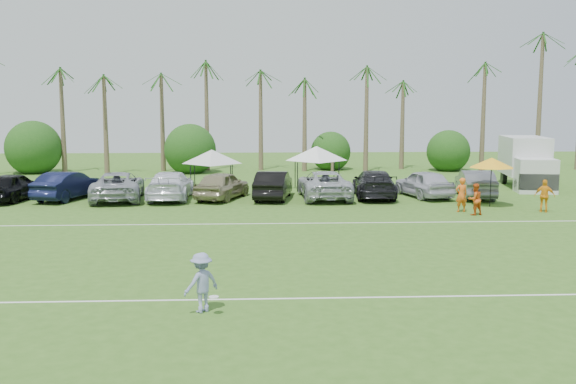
{
  "coord_description": "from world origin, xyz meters",
  "views": [
    {
      "loc": [
        -0.35,
        -16.21,
        5.66
      ],
      "look_at": [
        1.04,
        13.46,
        1.6
      ],
      "focal_mm": 40.0,
      "sensor_mm": 36.0,
      "label": 1
    }
  ],
  "objects": [
    {
      "name": "sideline_player_c",
      "position": [
        14.78,
        16.63,
        0.87
      ],
      "size": [
        1.11,
        0.79,
        1.74
      ],
      "primitive_type": "imported",
      "rotation": [
        0.0,
        0.0,
        2.75
      ],
      "color": "#FFA21C",
      "rests_on": "ground"
    },
    {
      "name": "canopy_tent_left",
      "position": [
        -3.37,
        25.78,
        2.73
      ],
      "size": [
        3.94,
        3.94,
        3.19
      ],
      "color": "black",
      "rests_on": "ground"
    },
    {
      "name": "sideline_player_a",
      "position": [
        10.41,
        16.95,
        0.91
      ],
      "size": [
        0.73,
        0.55,
        1.82
      ],
      "primitive_type": "imported",
      "rotation": [
        0.0,
        0.0,
        3.32
      ],
      "color": "orange",
      "rests_on": "ground"
    },
    {
      "name": "ground",
      "position": [
        0.0,
        0.0,
        0.0
      ],
      "size": [
        120.0,
        120.0,
        0.0
      ],
      "primitive_type": "plane",
      "color": "#37621D",
      "rests_on": "ground"
    },
    {
      "name": "bush_tree_1",
      "position": [
        -6.0,
        39.0,
        1.8
      ],
      "size": [
        4.0,
        4.0,
        4.0
      ],
      "color": "brown",
      "rests_on": "ground"
    },
    {
      "name": "palm_tree_2",
      "position": [
        -12.0,
        38.0,
        9.21
      ],
      "size": [
        2.4,
        2.4,
        10.9
      ],
      "color": "brown",
      "rests_on": "ground"
    },
    {
      "name": "palm_tree_9",
      "position": [
        18.0,
        38.0,
        8.35
      ],
      "size": [
        2.4,
        2.4,
        9.9
      ],
      "color": "brown",
      "rests_on": "ground"
    },
    {
      "name": "palm_tree_6",
      "position": [
        4.0,
        38.0,
        9.21
      ],
      "size": [
        2.4,
        2.4,
        10.9
      ],
      "color": "brown",
      "rests_on": "ground"
    },
    {
      "name": "market_umbrella",
      "position": [
        12.59,
        18.63,
        2.46
      ],
      "size": [
        2.46,
        2.46,
        2.74
      ],
      "color": "black",
      "rests_on": "ground"
    },
    {
      "name": "bush_tree_3",
      "position": [
        16.0,
        39.0,
        1.8
      ],
      "size": [
        4.0,
        4.0,
        4.0
      ],
      "color": "brown",
      "rests_on": "ground"
    },
    {
      "name": "parked_car_8",
      "position": [
        9.83,
        22.49,
        0.85
      ],
      "size": [
        3.08,
        5.29,
        1.69
      ],
      "primitive_type": "imported",
      "rotation": [
        0.0,
        0.0,
        3.37
      ],
      "color": "silver",
      "rests_on": "ground"
    },
    {
      "name": "parked_car_7",
      "position": [
        6.74,
        22.4,
        0.85
      ],
      "size": [
        2.83,
        6.01,
        1.69
      ],
      "primitive_type": "imported",
      "rotation": [
        0.0,
        0.0,
        3.06
      ],
      "color": "black",
      "rests_on": "ground"
    },
    {
      "name": "parked_car_2",
      "position": [
        -8.71,
        22.13,
        0.85
      ],
      "size": [
        3.47,
        6.37,
        1.69
      ],
      "primitive_type": "imported",
      "rotation": [
        0.0,
        0.0,
        3.25
      ],
      "color": "#989BA5",
      "rests_on": "ground"
    },
    {
      "name": "bush_tree_2",
      "position": [
        6.0,
        39.0,
        1.8
      ],
      "size": [
        4.0,
        4.0,
        4.0
      ],
      "color": "brown",
      "rests_on": "ground"
    },
    {
      "name": "parked_car_1",
      "position": [
        -11.8,
        22.52,
        0.85
      ],
      "size": [
        3.16,
        5.43,
        1.69
      ],
      "primitive_type": "imported",
      "rotation": [
        0.0,
        0.0,
        2.86
      ],
      "color": "#0F1434",
      "rests_on": "ground"
    },
    {
      "name": "parked_car_0",
      "position": [
        -14.89,
        22.14,
        0.85
      ],
      "size": [
        2.85,
        5.25,
        1.69
      ],
      "primitive_type": "imported",
      "rotation": [
        0.0,
        0.0,
        2.96
      ],
      "color": "black",
      "rests_on": "ground"
    },
    {
      "name": "palm_tree_8",
      "position": [
        13.0,
        38.0,
        7.48
      ],
      "size": [
        2.4,
        2.4,
        8.9
      ],
      "color": "brown",
      "rests_on": "ground"
    },
    {
      "name": "palm_tree_5",
      "position": [
        0.0,
        38.0,
        8.35
      ],
      "size": [
        2.4,
        2.4,
        9.9
      ],
      "color": "brown",
      "rests_on": "ground"
    },
    {
      "name": "frisbee_player",
      "position": [
        -1.92,
        0.92,
        0.83
      ],
      "size": [
        1.22,
        1.15,
        1.66
      ],
      "rotation": [
        0.0,
        0.0,
        3.82
      ],
      "color": "#858EBD",
      "rests_on": "ground"
    },
    {
      "name": "field_lines",
      "position": [
        0.0,
        8.0,
        0.01
      ],
      "size": [
        80.0,
        12.1,
        0.01
      ],
      "color": "white",
      "rests_on": "ground"
    },
    {
      "name": "palm_tree_7",
      "position": [
        8.0,
        38.0,
        10.06
      ],
      "size": [
        2.4,
        2.4,
        11.9
      ],
      "color": "brown",
      "rests_on": "ground"
    },
    {
      "name": "palm_tree_10",
      "position": [
        23.0,
        38.0,
        9.21
      ],
      "size": [
        2.4,
        2.4,
        10.9
      ],
      "color": "brown",
      "rests_on": "ground"
    },
    {
      "name": "parked_car_5",
      "position": [
        0.56,
        22.12,
        0.85
      ],
      "size": [
        2.55,
        5.35,
        1.69
      ],
      "primitive_type": "imported",
      "rotation": [
        0.0,
        0.0,
        2.99
      ],
      "color": "black",
      "rests_on": "ground"
    },
    {
      "name": "box_truck",
      "position": [
        18.0,
        26.6,
        1.84
      ],
      "size": [
        3.6,
        7.01,
        3.45
      ],
      "rotation": [
        0.0,
        0.0,
        -0.17
      ],
      "color": "silver",
      "rests_on": "ground"
    },
    {
      "name": "palm_tree_1",
      "position": [
        -17.0,
        38.0,
        8.35
      ],
      "size": [
        2.4,
        2.4,
        9.9
      ],
      "color": "brown",
      "rests_on": "ground"
    },
    {
      "name": "parked_car_3",
      "position": [
        -5.62,
        22.26,
        0.85
      ],
      "size": [
        2.43,
        5.85,
        1.69
      ],
      "primitive_type": "imported",
      "rotation": [
        0.0,
        0.0,
        3.13
      ],
      "color": "white",
      "rests_on": "ground"
    },
    {
      "name": "palm_tree_3",
      "position": [
        -8.0,
        38.0,
        10.06
      ],
      "size": [
        2.4,
        2.4,
        11.9
      ],
      "color": "brown",
      "rests_on": "ground"
    },
    {
      "name": "bush_tree_0",
      "position": [
        -19.0,
        39.0,
        1.8
      ],
      "size": [
        4.0,
        4.0,
        4.0
      ],
      "color": "brown",
      "rests_on": "ground"
    },
    {
      "name": "canopy_tent_right",
      "position": [
        3.56,
        26.47,
        2.9
      ],
      "size": [
        4.18,
        4.18,
        3.39
      ],
      "color": "black",
      "rests_on": "ground"
    },
    {
      "name": "parked_car_6",
      "position": [
        3.65,
        22.18,
        0.85
      ],
      "size": [
        2.99,
        6.17,
        1.69
      ],
      "primitive_type": "imported",
      "rotation": [
        0.0,
        0.0,
        3.17
      ],
      "color": "#AFB3BA",
      "rests_on": "ground"
    },
    {
      "name": "parked_car_9",
      "position": [
        12.92,
        22.11,
        0.85
      ],
      "size": [
        2.57,
        5.35,
        1.69
      ],
      "primitive_type": "imported",
      "rotation": [
        0.0,
        0.0,
        2.99
      ],
      "color": "slate",
      "rests_on": "ground"
    },
    {
      "name": "palm_tree_4",
      "position": [
        -4.0,
        38.0,
        7.48
      ],
      "size": [
        2.4,
        2.4,
        8.9
      ],
      "color": "brown",
      "rests_on": "ground"
    },
    {
      "name": "sideline_player_b",
      "position": [
        10.79,
        15.92,
        0.82
      ],
      "size": [
        0.95,
        0.84,
        1.64
      ],
      "primitive_type": "imported",
      "rotation": [
        0.0,
        0.0,
        3.46
      ],
      "color": "#DB5618",
      "rests_on": "ground"
    },
    {
      "name": "parked_car_4",
      "position": [
        -2.53,
        22.21,
        0.85
      ],
      "size": [
        3.55,
        5.35,
        1.69
      ],
      "primitive_type": "imported",
      "rotation": [
        0.0,
        0.0,
        2.8
      ],
      "color": "gray",
      "rests_on": "ground"
    }
  ]
}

